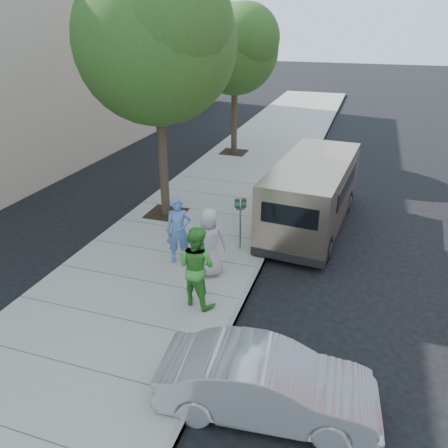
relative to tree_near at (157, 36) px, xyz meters
The scene contains 12 objects.
ground 6.45m from the tree_near, 46.82° to the right, with size 120.00×120.00×0.00m, color black.
sidewalk 6.11m from the tree_near, 62.43° to the right, with size 5.00×60.00×0.15m, color gray.
curb_face 7.02m from the tree_near, 33.03° to the right, with size 0.12×60.00×0.16m, color gray.
tree_near is the anchor object (origin of this frame).
tree_far 7.63m from the tree_near, 90.00° to the left, with size 3.92×3.80×6.49m.
parking_meter 5.46m from the tree_near, 27.97° to the right, with size 0.32×0.22×1.49m.
van 6.39m from the tree_near, ahead, with size 2.39×5.96×2.16m.
sedan 9.63m from the tree_near, 53.56° to the right, with size 1.26×3.60×1.19m, color #A6AAAD.
person_officer 5.52m from the tree_near, 59.11° to the right, with size 0.66×0.43×1.81m, color #5373B1.
person_green_shirt 6.79m from the tree_near, 57.41° to the right, with size 0.92×0.71×1.89m, color green.
person_gray_shirt 6.05m from the tree_near, 49.88° to the right, with size 0.87×0.56×1.77m, color #A7A7A9.
person_striped_polo 5.68m from the tree_near, ahead, with size 0.93×0.39×1.59m, color gray.
Camera 1 is at (3.65, -9.52, 6.01)m, focal length 35.00 mm.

